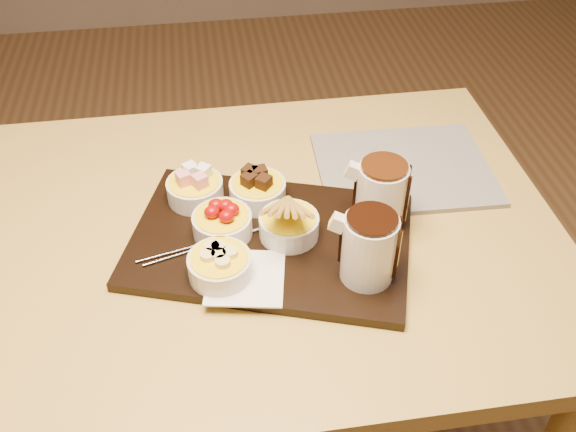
{
  "coord_description": "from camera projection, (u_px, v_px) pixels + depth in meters",
  "views": [
    {
      "loc": [
        0.0,
        -0.82,
        1.5
      ],
      "look_at": [
        0.12,
        -0.05,
        0.81
      ],
      "focal_mm": 40.0,
      "sensor_mm": 36.0,
      "label": 1
    }
  ],
  "objects": [
    {
      "name": "pitcher_milk_chocolate",
      "position": [
        381.0,
        195.0,
        1.06
      ],
      "size": [
        0.11,
        0.11,
        0.11
      ],
      "primitive_type": "cylinder",
      "rotation": [
        0.0,
        0.0,
        -0.32
      ],
      "color": "silver",
      "rests_on": "serving_board"
    },
    {
      "name": "fondue_skewers",
      "position": [
        213.0,
        241.0,
        1.06
      ],
      "size": [
        0.09,
        0.26,
        0.01
      ],
      "primitive_type": null,
      "rotation": [
        0.0,
        0.0,
        -1.33
      ],
      "color": "silver",
      "rests_on": "serving_board"
    },
    {
      "name": "newspaper",
      "position": [
        403.0,
        169.0,
        1.24
      ],
      "size": [
        0.34,
        0.27,
        0.01
      ],
      "primitive_type": "cube",
      "rotation": [
        0.0,
        0.0,
        -0.03
      ],
      "color": "beige",
      "rests_on": "dining_table"
    },
    {
      "name": "pitcher_dark_chocolate",
      "position": [
        369.0,
        249.0,
        0.97
      ],
      "size": [
        0.11,
        0.11,
        0.11
      ],
      "primitive_type": "cylinder",
      "rotation": [
        0.0,
        0.0,
        -0.32
      ],
      "color": "silver",
      "rests_on": "serving_board"
    },
    {
      "name": "napkin",
      "position": [
        245.0,
        278.0,
        1.0
      ],
      "size": [
        0.14,
        0.14,
        0.0
      ],
      "primitive_type": "cube",
      "rotation": [
        0.0,
        0.0,
        -0.18
      ],
      "color": "white",
      "rests_on": "serving_board"
    },
    {
      "name": "serving_board",
      "position": [
        270.0,
        240.0,
        1.08
      ],
      "size": [
        0.53,
        0.43,
        0.02
      ],
      "primitive_type": "cube",
      "rotation": [
        0.0,
        0.0,
        -0.32
      ],
      "color": "black",
      "rests_on": "dining_table"
    },
    {
      "name": "bowl_bananas",
      "position": [
        220.0,
        267.0,
        0.99
      ],
      "size": [
        0.1,
        0.1,
        0.04
      ],
      "primitive_type": "cylinder",
      "color": "silver",
      "rests_on": "serving_board"
    },
    {
      "name": "bowl_strawberries",
      "position": [
        222.0,
        225.0,
        1.07
      ],
      "size": [
        0.1,
        0.1,
        0.04
      ],
      "primitive_type": "cylinder",
      "color": "silver",
      "rests_on": "serving_board"
    },
    {
      "name": "bowl_biscotti",
      "position": [
        289.0,
        226.0,
        1.06
      ],
      "size": [
        0.1,
        0.1,
        0.04
      ],
      "primitive_type": "cylinder",
      "color": "silver",
      "rests_on": "serving_board"
    },
    {
      "name": "bowl_marshmallows",
      "position": [
        195.0,
        190.0,
        1.14
      ],
      "size": [
        0.1,
        0.1,
        0.04
      ],
      "primitive_type": "cylinder",
      "color": "silver",
      "rests_on": "serving_board"
    },
    {
      "name": "bowl_cake",
      "position": [
        258.0,
        192.0,
        1.13
      ],
      "size": [
        0.1,
        0.1,
        0.04
      ],
      "primitive_type": "cylinder",
      "color": "silver",
      "rests_on": "serving_board"
    },
    {
      "name": "dining_table",
      "position": [
        220.0,
        271.0,
        1.17
      ],
      "size": [
        1.2,
        0.8,
        0.75
      ],
      "color": "#BC9B45",
      "rests_on": "ground"
    }
  ]
}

